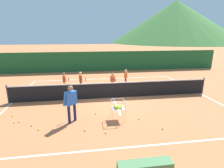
% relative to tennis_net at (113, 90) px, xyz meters
% --- Properties ---
extents(ground_plane, '(120.00, 120.00, 0.00)m').
position_rel_tennis_net_xyz_m(ground_plane, '(0.00, 0.00, -0.50)').
color(ground_plane, '#C67042').
extents(line_baseline_near, '(11.60, 0.08, 0.01)m').
position_rel_tennis_net_xyz_m(line_baseline_near, '(0.00, -5.03, -0.50)').
color(line_baseline_near, white).
rests_on(line_baseline_near, ground).
extents(line_baseline_far, '(11.60, 0.08, 0.01)m').
position_rel_tennis_net_xyz_m(line_baseline_far, '(0.00, 4.84, -0.50)').
color(line_baseline_far, white).
rests_on(line_baseline_far, ground).
extents(line_sideline_west, '(0.08, 9.86, 0.01)m').
position_rel_tennis_net_xyz_m(line_sideline_west, '(-5.80, 0.00, -0.50)').
color(line_sideline_west, white).
rests_on(line_sideline_west, ground).
extents(line_sideline_east, '(0.08, 9.86, 0.01)m').
position_rel_tennis_net_xyz_m(line_sideline_east, '(5.80, 0.00, -0.50)').
color(line_sideline_east, white).
rests_on(line_sideline_east, ground).
extents(line_service_center, '(0.08, 5.07, 0.01)m').
position_rel_tennis_net_xyz_m(line_service_center, '(0.00, 0.00, -0.50)').
color(line_service_center, white).
rests_on(line_service_center, ground).
extents(tennis_net, '(12.01, 0.08, 1.05)m').
position_rel_tennis_net_xyz_m(tennis_net, '(0.00, 0.00, 0.00)').
color(tennis_net, '#333338').
rests_on(tennis_net, ground).
extents(instructor, '(0.63, 0.77, 1.67)m').
position_rel_tennis_net_xyz_m(instructor, '(-2.25, -2.80, 0.50)').
color(instructor, '#191E4C').
rests_on(instructor, ground).
extents(student_0, '(0.40, 0.61, 1.26)m').
position_rel_tennis_net_xyz_m(student_0, '(-3.04, 1.92, 0.26)').
color(student_0, silver).
rests_on(student_0, ground).
extents(student_1, '(0.45, 0.62, 1.34)m').
position_rel_tennis_net_xyz_m(student_1, '(-1.94, 1.66, 0.31)').
color(student_1, navy).
rests_on(student_1, ground).
extents(student_2, '(0.43, 0.68, 1.22)m').
position_rel_tennis_net_xyz_m(student_2, '(0.23, 1.57, 0.23)').
color(student_2, navy).
rests_on(student_2, ground).
extents(student_3, '(0.37, 0.51, 1.27)m').
position_rel_tennis_net_xyz_m(student_3, '(1.32, 2.36, 0.26)').
color(student_3, navy).
rests_on(student_3, ground).
extents(ball_cart, '(0.58, 0.58, 0.90)m').
position_rel_tennis_net_xyz_m(ball_cart, '(-0.21, -2.85, 0.09)').
color(ball_cart, '#B7B7BC').
rests_on(ball_cart, ground).
extents(tennis_ball_0, '(0.07, 0.07, 0.07)m').
position_rel_tennis_net_xyz_m(tennis_ball_0, '(-0.89, -4.01, -0.47)').
color(tennis_ball_0, yellow).
rests_on(tennis_ball_0, ground).
extents(tennis_ball_1, '(0.07, 0.07, 0.07)m').
position_rel_tennis_net_xyz_m(tennis_ball_1, '(0.74, -3.06, -0.47)').
color(tennis_ball_1, yellow).
rests_on(tennis_ball_1, ground).
extents(tennis_ball_2, '(0.07, 0.07, 0.07)m').
position_rel_tennis_net_xyz_m(tennis_ball_2, '(-3.93, -2.98, -0.47)').
color(tennis_ball_2, yellow).
rests_on(tennis_ball_2, ground).
extents(tennis_ball_3, '(0.07, 0.07, 0.07)m').
position_rel_tennis_net_xyz_m(tennis_ball_3, '(1.45, -4.05, -0.47)').
color(tennis_ball_3, yellow).
rests_on(tennis_ball_3, ground).
extents(tennis_ball_4, '(0.07, 0.07, 0.07)m').
position_rel_tennis_net_xyz_m(tennis_ball_4, '(-1.19, -2.20, -0.47)').
color(tennis_ball_4, yellow).
rests_on(tennis_ball_4, ground).
extents(tennis_ball_5, '(0.07, 0.07, 0.07)m').
position_rel_tennis_net_xyz_m(tennis_ball_5, '(-5.10, -1.87, -0.47)').
color(tennis_ball_5, yellow).
rests_on(tennis_ball_5, ground).
extents(tennis_ball_7, '(0.07, 0.07, 0.07)m').
position_rel_tennis_net_xyz_m(tennis_ball_7, '(-4.58, -2.54, -0.47)').
color(tennis_ball_7, yellow).
rests_on(tennis_ball_7, ground).
extents(tennis_ball_8, '(0.07, 0.07, 0.07)m').
position_rel_tennis_net_xyz_m(tennis_ball_8, '(-4.78, -2.56, -0.47)').
color(tennis_ball_8, yellow).
rests_on(tennis_ball_8, ground).
extents(tennis_ball_9, '(0.07, 0.07, 0.07)m').
position_rel_tennis_net_xyz_m(tennis_ball_9, '(-3.56, -3.36, -0.47)').
color(tennis_ball_9, yellow).
rests_on(tennis_ball_9, ground).
extents(tennis_ball_10, '(0.07, 0.07, 0.07)m').
position_rel_tennis_net_xyz_m(tennis_ball_10, '(-1.70, -3.71, -0.47)').
color(tennis_ball_10, yellow).
rests_on(tennis_ball_10, ground).
extents(windscreen_fence, '(25.52, 0.08, 2.04)m').
position_rel_tennis_net_xyz_m(windscreen_fence, '(0.00, 8.29, 0.52)').
color(windscreen_fence, '#1E5B2D').
rests_on(windscreen_fence, ground).
extents(hill_0, '(54.78, 54.78, 17.45)m').
position_rel_tennis_net_xyz_m(hill_0, '(37.11, 66.19, 8.23)').
color(hill_0, '#427A38').
rests_on(hill_0, ground).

